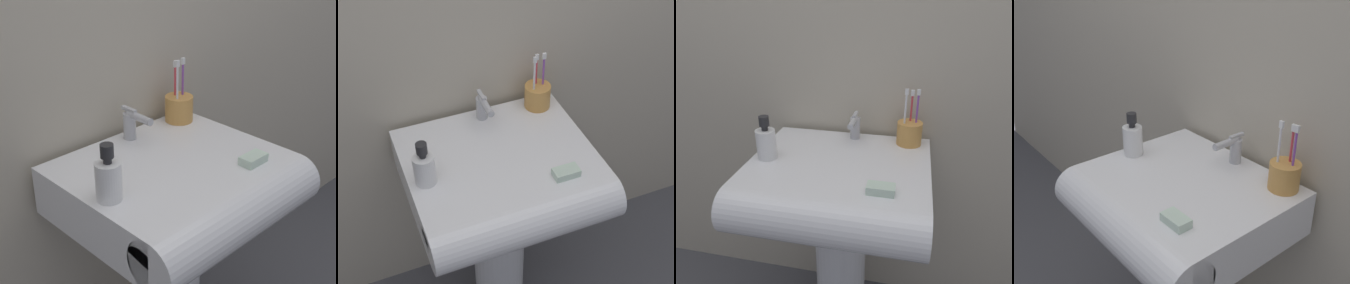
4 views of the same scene
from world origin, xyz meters
The scene contains 6 objects.
wall_back centered at (0.00, 0.27, 1.20)m, with size 5.00×0.05×2.40m, color #B7AD99.
sink_basin centered at (0.00, -0.05, 0.71)m, with size 0.58×0.53×0.14m.
faucet centered at (0.02, 0.17, 0.84)m, with size 0.04×0.12×0.10m.
toothbrush_cup centered at (0.21, 0.17, 0.83)m, with size 0.09×0.09×0.20m.
soap_bottle centered at (-0.24, -0.04, 0.84)m, with size 0.06×0.06×0.14m.
bar_soap centered at (0.15, -0.17, 0.80)m, with size 0.08×0.04×0.02m, color silver.
Camera 4 is at (0.82, -0.70, 1.42)m, focal length 45.00 mm.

